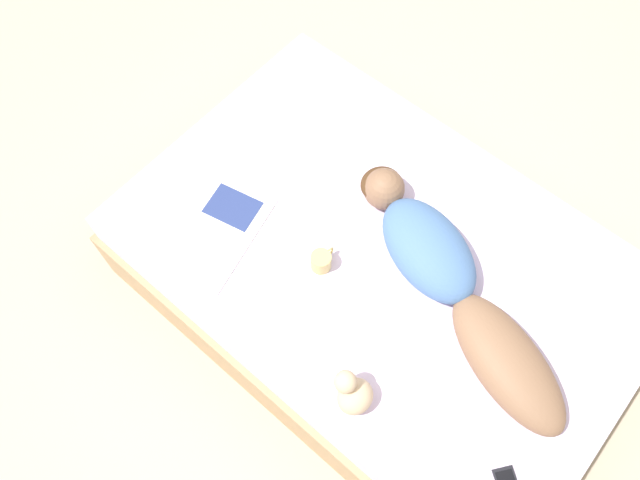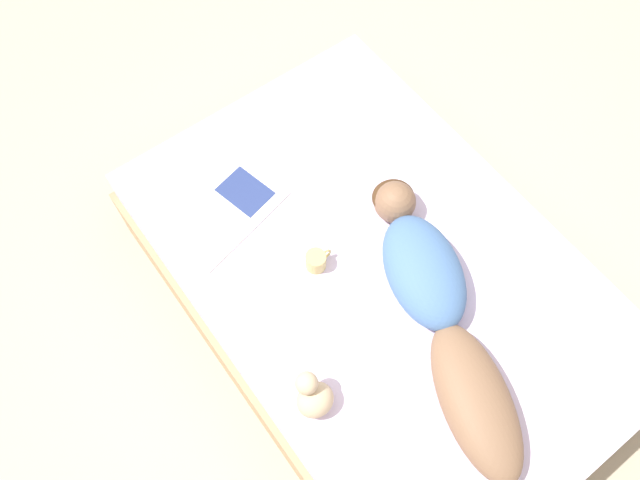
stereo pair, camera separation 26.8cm
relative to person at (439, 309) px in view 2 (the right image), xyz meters
The scene contains 6 objects.
ground_plane 0.74m from the person, 95.92° to the left, with size 12.00×12.00×0.00m, color #B7A88E.
bed 0.50m from the person, 95.92° to the left, with size 1.53×2.31×0.58m.
person is the anchor object (origin of this frame).
open_magazine 1.04m from the person, 114.00° to the left, with size 0.58×0.43×0.01m.
coffee_mug 0.55m from the person, 117.65° to the left, with size 0.13×0.09×0.09m.
plush_toy 0.61m from the person, behind, with size 0.15×0.16×0.20m.
Camera 2 is at (-0.87, -0.73, 3.03)m, focal length 35.00 mm.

